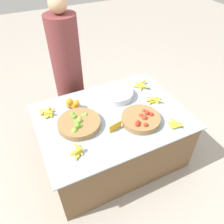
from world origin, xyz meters
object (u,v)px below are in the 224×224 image
at_px(metal_bowl, 117,94).
at_px(price_sign, 115,127).
at_px(vendor_person, 68,71).
at_px(lime_bowl, 79,123).
at_px(tomato_basket, 141,119).

height_order(metal_bowl, price_sign, price_sign).
xyz_separation_m(price_sign, vendor_person, (-0.13, 1.06, 0.06)).
height_order(lime_bowl, vendor_person, vendor_person).
xyz_separation_m(metal_bowl, price_sign, (-0.24, -0.46, 0.01)).
distance_m(tomato_basket, vendor_person, 1.14).
distance_m(tomato_basket, price_sign, 0.28).
relative_size(tomato_basket, vendor_person, 0.24).
height_order(tomato_basket, vendor_person, vendor_person).
xyz_separation_m(lime_bowl, tomato_basket, (0.57, -0.21, -0.00)).
distance_m(lime_bowl, price_sign, 0.35).
bearing_deg(vendor_person, tomato_basket, -69.13).
distance_m(metal_bowl, price_sign, 0.52).
xyz_separation_m(tomato_basket, price_sign, (-0.28, 0.00, 0.01)).
height_order(lime_bowl, metal_bowl, lime_bowl).
bearing_deg(price_sign, tomato_basket, -12.25).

